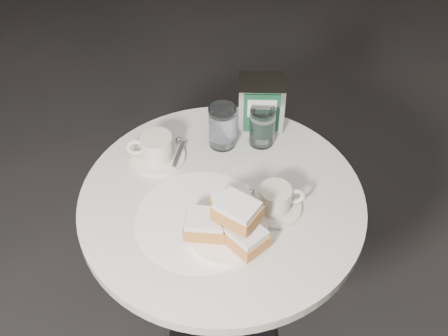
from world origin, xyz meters
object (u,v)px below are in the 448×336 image
at_px(cafe_table, 222,247).
at_px(napkin_dispenser, 261,103).
at_px(beignet_plate, 229,223).
at_px(coffee_cup_right, 275,200).
at_px(water_glass_left, 222,127).
at_px(water_glass_right, 262,127).
at_px(coffee_cup_left, 157,149).

bearing_deg(cafe_table, napkin_dispenser, 84.70).
bearing_deg(napkin_dispenser, beignet_plate, -101.35).
height_order(coffee_cup_right, water_glass_left, water_glass_left).
xyz_separation_m(cafe_table, napkin_dispenser, (0.03, 0.30, 0.27)).
distance_m(cafe_table, coffee_cup_right, 0.26).
bearing_deg(water_glass_right, water_glass_left, -161.27).
xyz_separation_m(water_glass_left, water_glass_right, (0.10, 0.03, -0.00)).
distance_m(water_glass_left, napkin_dispenser, 0.13).
distance_m(beignet_plate, water_glass_left, 0.31).
relative_size(water_glass_left, water_glass_right, 1.09).
distance_m(coffee_cup_right, napkin_dispenser, 0.31).
relative_size(coffee_cup_left, water_glass_right, 1.64).
distance_m(coffee_cup_left, water_glass_left, 0.18).
height_order(coffee_cup_right, water_glass_right, water_glass_right).
relative_size(coffee_cup_right, water_glass_left, 1.43).
bearing_deg(water_glass_left, water_glass_right, 18.73).
xyz_separation_m(cafe_table, coffee_cup_left, (-0.20, 0.09, 0.23)).
height_order(coffee_cup_left, water_glass_right, water_glass_right).
bearing_deg(coffee_cup_right, beignet_plate, -149.38).
height_order(cafe_table, beignet_plate, beignet_plate).
height_order(coffee_cup_left, water_glass_left, water_glass_left).
height_order(cafe_table, coffee_cup_left, coffee_cup_left).
bearing_deg(water_glass_left, coffee_cup_left, -145.59).
bearing_deg(cafe_table, water_glass_left, 105.18).
bearing_deg(coffee_cup_left, water_glass_right, 10.37).
height_order(water_glass_right, napkin_dispenser, napkin_dispenser).
height_order(water_glass_left, water_glass_right, water_glass_left).
bearing_deg(beignet_plate, cafe_table, 114.02).
height_order(coffee_cup_left, coffee_cup_right, coffee_cup_left).
distance_m(beignet_plate, water_glass_right, 0.33).
relative_size(cafe_table, coffee_cup_right, 4.42).
xyz_separation_m(coffee_cup_left, napkin_dispenser, (0.23, 0.21, 0.04)).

